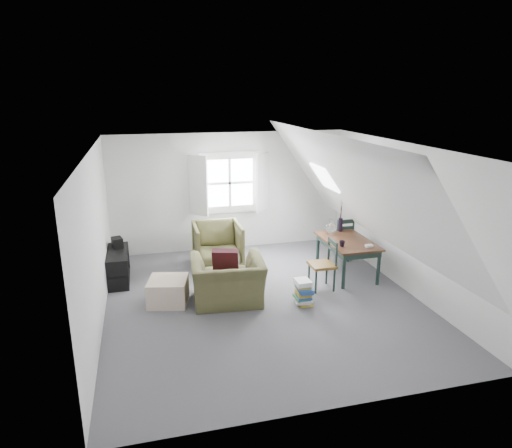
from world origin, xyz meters
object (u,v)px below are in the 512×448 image
object	(u,v)px
armchair_near	(228,302)
dining_chair_near	(324,264)
media_shelf	(118,268)
dining_chair_far	(342,238)
armchair_far	(218,264)
magazine_stack	(303,292)
ottoman	(168,291)
dining_table	(347,245)

from	to	relation	value
armchair_near	dining_chair_near	distance (m)	1.77
armchair_near	media_shelf	xyz separation A→B (m)	(-1.75, 1.34, 0.25)
dining_chair_far	dining_chair_near	distance (m)	1.55
dining_chair_near	media_shelf	distance (m)	3.67
dining_chair_far	media_shelf	bearing A→B (deg)	0.31
armchair_far	magazine_stack	world-z (taller)	armchair_far
ottoman	media_shelf	distance (m)	1.38
armchair_far	dining_chair_far	world-z (taller)	dining_chair_far
armchair_near	media_shelf	distance (m)	2.22
media_shelf	magazine_stack	xyz separation A→B (m)	(2.92, -1.70, -0.05)
armchair_far	magazine_stack	xyz separation A→B (m)	(1.04, -2.06, 0.20)
ottoman	armchair_far	bearing A→B (deg)	53.99
ottoman	magazine_stack	distance (m)	2.19
armchair_near	media_shelf	bearing A→B (deg)	-32.51
dining_table	dining_chair_near	distance (m)	0.85
ottoman	magazine_stack	world-z (taller)	same
ottoman	media_shelf	size ratio (longest dim) A/B	0.56
armchair_near	armchair_far	world-z (taller)	armchair_far
dining_chair_near	magazine_stack	world-z (taller)	dining_chair_near
armchair_near	armchair_far	bearing A→B (deg)	-89.45
dining_chair_near	media_shelf	bearing A→B (deg)	-88.49
dining_chair_far	magazine_stack	world-z (taller)	dining_chair_far
dining_chair_far	dining_chair_near	world-z (taller)	dining_chair_far
magazine_stack	dining_chair_near	bearing A→B (deg)	41.62
dining_chair_near	magazine_stack	distance (m)	0.77
dining_chair_near	media_shelf	xyz separation A→B (m)	(-3.46, 1.22, -0.21)
dining_table	dining_chair_far	size ratio (longest dim) A/B	1.51
armchair_far	ottoman	distance (m)	1.83
ottoman	dining_chair_far	world-z (taller)	dining_chair_far
armchair_near	dining_table	world-z (taller)	dining_table
dining_table	media_shelf	size ratio (longest dim) A/B	1.24
dining_table	armchair_near	bearing A→B (deg)	-169.12
dining_table	media_shelf	bearing A→B (deg)	166.40
dining_chair_far	ottoman	bearing A→B (deg)	17.82
armchair_far	dining_chair_near	distance (m)	2.28
armchair_far	media_shelf	bearing A→B (deg)	-168.60
armchair_near	dining_chair_far	bearing A→B (deg)	-147.43
armchair_near	dining_table	bearing A→B (deg)	-160.47
dining_chair_far	armchair_near	bearing A→B (deg)	27.53
dining_table	dining_chair_near	size ratio (longest dim) A/B	1.53
dining_chair_near	magazine_stack	xyz separation A→B (m)	(-0.54, -0.48, -0.25)
armchair_far	dining_chair_far	xyz separation A→B (m)	(2.49, -0.32, 0.46)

